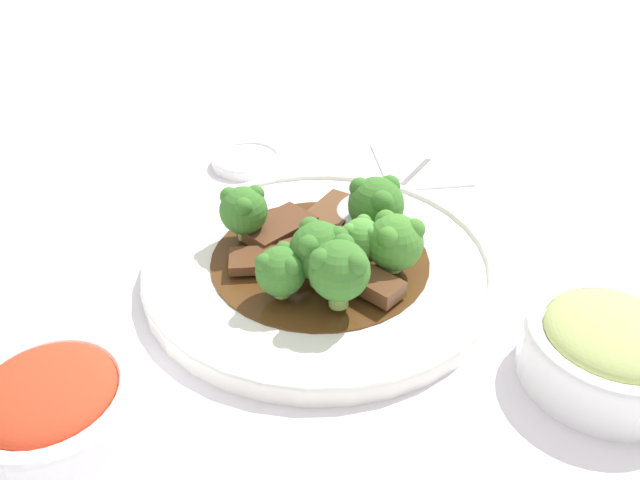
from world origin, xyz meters
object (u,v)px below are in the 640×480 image
Objects in this scene: broccoli_floret_6 at (339,269)px; broccoli_floret_0 at (361,238)px; broccoli_floret_2 at (244,210)px; main_plate at (320,263)px; serving_spoon at (370,201)px; beef_strip_0 at (370,282)px; broccoli_floret_3 at (281,270)px; beef_strip_3 at (278,228)px; beef_strip_2 at (276,262)px; broccoli_floret_5 at (376,203)px; beef_strip_1 at (322,245)px; broccoli_floret_4 at (395,241)px; beef_strip_4 at (330,216)px; side_bowl_appetizer at (609,348)px; broccoli_floret_1 at (319,250)px; sauce_dish at (247,160)px; side_bowl_kimchi at (51,406)px.

broccoli_floret_0 is at bearing -128.89° from broccoli_floret_6.
main_plate is at bearing 139.52° from broccoli_floret_2.
broccoli_floret_0 is at bearing 62.59° from serving_spoon.
beef_strip_0 is 1.39× the size of broccoli_floret_3.
main_plate is at bearing 119.45° from beef_strip_3.
broccoli_floret_5 is (-0.10, -0.02, 0.03)m from beef_strip_2.
beef_strip_2 is 0.04m from broccoli_floret_3.
broccoli_floret_6 is at bearing 81.23° from beef_strip_1.
broccoli_floret_4 reaches higher than main_plate.
side_bowl_appetizer reaches higher than beef_strip_4.
broccoli_floret_0 is 0.06m from broccoli_floret_6.
side_bowl_appetizer is (-0.10, 0.14, -0.02)m from broccoli_floret_4.
broccoli_floret_5 is at bearing 73.33° from serving_spoon.
side_bowl_appetizer reaches higher than beef_strip_0.
beef_strip_4 is 0.71× the size of side_bowl_appetizer.
broccoli_floret_3 is at bearing 43.02° from beef_strip_1.
broccoli_floret_5 reaches higher than side_bowl_appetizer.
broccoli_floret_0 is 0.09m from serving_spoon.
broccoli_floret_2 and broccoli_floret_4 have the same top height.
broccoli_floret_5 is at bearing -163.33° from main_plate.
beef_strip_2 is 1.63× the size of broccoli_floret_4.
beef_strip_4 is (-0.03, -0.05, 0.01)m from main_plate.
sauce_dish is at bearing -89.86° from broccoli_floret_1.
broccoli_floret_5 is 0.21m from sauce_dish.
side_bowl_kimchi is at bearing 30.05° from serving_spoon.
beef_strip_3 is at bearing -47.14° from broccoli_floret_4.
broccoli_floret_6 is 0.51× the size of side_bowl_kimchi.
broccoli_floret_1 is 1.31× the size of broccoli_floret_3.
sauce_dish is (0.06, -0.25, -0.04)m from broccoli_floret_4.
broccoli_floret_2 is 0.30m from side_bowl_appetizer.
broccoli_floret_2 reaches higher than beef_strip_3.
broccoli_floret_4 is (-0.02, 0.02, 0.00)m from broccoli_floret_0.
beef_strip_3 is (-0.02, -0.05, 0.00)m from beef_strip_2.
broccoli_floret_0 reaches higher than side_bowl_kimchi.
beef_strip_0 is at bearing 107.28° from beef_strip_1.
broccoli_floret_1 is at bearing 19.70° from broccoli_floret_0.
side_bowl_kimchi is (0.23, 0.05, -0.00)m from beef_strip_0.
beef_strip_4 is 1.98× the size of broccoli_floret_0.
broccoli_floret_5 is (-0.10, -0.06, 0.01)m from broccoli_floret_3.
beef_strip_1 is 0.05m from broccoli_floret_1.
broccoli_floret_3 is at bearing 95.55° from broccoli_floret_2.
beef_strip_1 is 0.24m from side_bowl_kimchi.
beef_strip_2 is 0.13m from serving_spoon.
broccoli_floret_2 is (0.08, -0.07, 0.00)m from broccoli_floret_0.
broccoli_floret_3 is at bearing 29.36° from broccoli_floret_5.
main_plate is 1.66× the size of serving_spoon.
beef_strip_0 is 0.04m from broccoli_floret_4.
beef_strip_4 is 0.26m from side_bowl_appetizer.
beef_strip_4 is 1.56× the size of broccoli_floret_5.
beef_strip_4 is at bearing -129.07° from broccoli_floret_3.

